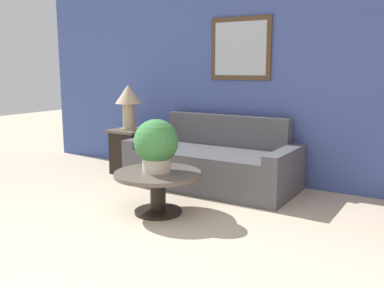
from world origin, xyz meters
name	(u,v)px	position (x,y,z in m)	size (l,w,h in m)	color
wall_back	(275,81)	(-0.01, 3.37, 1.31)	(7.70, 0.09, 2.60)	#42569E
couch_main	(213,164)	(-0.58, 2.83, 0.29)	(2.06, 0.97, 0.87)	#4C4C51
coffee_table	(158,183)	(-0.57, 1.65, 0.31)	(0.88, 0.88, 0.43)	black
side_table	(130,151)	(-1.91, 2.82, 0.32)	(0.49, 0.49, 0.62)	black
table_lamp	(128,100)	(-1.91, 2.82, 1.03)	(0.37, 0.37, 0.62)	tan
potted_plant_on_table	(156,144)	(-0.59, 1.66, 0.71)	(0.45, 0.45, 0.54)	beige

